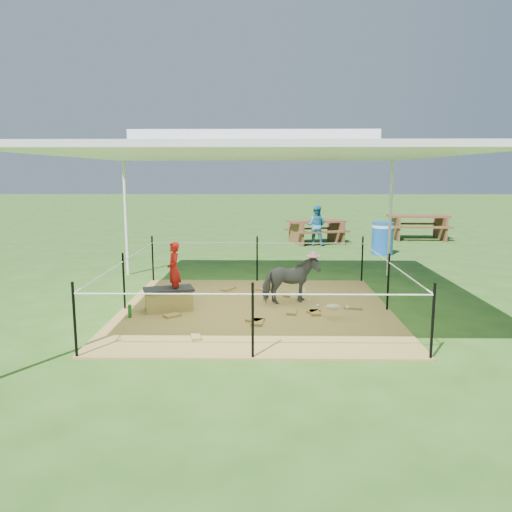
{
  "coord_description": "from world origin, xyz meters",
  "views": [
    {
      "loc": [
        0.13,
        -8.28,
        2.35
      ],
      "look_at": [
        0.0,
        0.6,
        0.85
      ],
      "focal_mm": 35.0,
      "sensor_mm": 36.0,
      "label": 1
    }
  ],
  "objects_px": {
    "foal": "(333,306)",
    "picnic_table_far": "(417,227)",
    "green_bottle": "(130,311)",
    "distant_person": "(316,225)",
    "picnic_table_near": "(316,232)",
    "straw_bale": "(169,300)",
    "trash_barrel": "(382,238)",
    "woman": "(174,264)",
    "pony": "(290,280)"
  },
  "relations": [
    {
      "from": "woman",
      "to": "green_bottle",
      "type": "distance_m",
      "value": 1.05
    },
    {
      "from": "foal",
      "to": "picnic_table_far",
      "type": "bearing_deg",
      "value": 72.9
    },
    {
      "from": "woman",
      "to": "foal",
      "type": "xyz_separation_m",
      "value": [
        2.62,
        -0.46,
        -0.59
      ]
    },
    {
      "from": "picnic_table_near",
      "to": "distant_person",
      "type": "distance_m",
      "value": 0.57
    },
    {
      "from": "straw_bale",
      "to": "woman",
      "type": "relative_size",
      "value": 0.83
    },
    {
      "from": "woman",
      "to": "foal",
      "type": "distance_m",
      "value": 2.72
    },
    {
      "from": "foal",
      "to": "distant_person",
      "type": "height_order",
      "value": "distant_person"
    },
    {
      "from": "picnic_table_near",
      "to": "distant_person",
      "type": "bearing_deg",
      "value": -114.33
    },
    {
      "from": "trash_barrel",
      "to": "picnic_table_far",
      "type": "xyz_separation_m",
      "value": [
        2.02,
        3.36,
        -0.04
      ]
    },
    {
      "from": "foal",
      "to": "distant_person",
      "type": "bearing_deg",
      "value": 92.57
    },
    {
      "from": "trash_barrel",
      "to": "picnic_table_far",
      "type": "distance_m",
      "value": 3.92
    },
    {
      "from": "pony",
      "to": "foal",
      "type": "xyz_separation_m",
      "value": [
        0.63,
        -0.94,
        -0.2
      ]
    },
    {
      "from": "picnic_table_near",
      "to": "picnic_table_far",
      "type": "distance_m",
      "value": 3.83
    },
    {
      "from": "foal",
      "to": "picnic_table_near",
      "type": "distance_m",
      "value": 8.79
    },
    {
      "from": "green_bottle",
      "to": "picnic_table_far",
      "type": "distance_m",
      "value": 12.43
    },
    {
      "from": "straw_bale",
      "to": "picnic_table_far",
      "type": "distance_m",
      "value": 11.73
    },
    {
      "from": "woman",
      "to": "distant_person",
      "type": "relative_size",
      "value": 0.71
    },
    {
      "from": "trash_barrel",
      "to": "picnic_table_far",
      "type": "bearing_deg",
      "value": 58.93
    },
    {
      "from": "green_bottle",
      "to": "picnic_table_far",
      "type": "bearing_deg",
      "value": 52.33
    },
    {
      "from": "green_bottle",
      "to": "foal",
      "type": "distance_m",
      "value": 3.27
    },
    {
      "from": "distant_person",
      "to": "woman",
      "type": "bearing_deg",
      "value": 85.3
    },
    {
      "from": "picnic_table_far",
      "to": "distant_person",
      "type": "relative_size",
      "value": 1.58
    },
    {
      "from": "picnic_table_near",
      "to": "foal",
      "type": "bearing_deg",
      "value": -111.24
    },
    {
      "from": "trash_barrel",
      "to": "picnic_table_near",
      "type": "xyz_separation_m",
      "value": [
        -1.65,
        2.28,
        -0.09
      ]
    },
    {
      "from": "distant_person",
      "to": "picnic_table_near",
      "type": "bearing_deg",
      "value": -79.74
    },
    {
      "from": "pony",
      "to": "trash_barrel",
      "type": "height_order",
      "value": "trash_barrel"
    },
    {
      "from": "woman",
      "to": "green_bottle",
      "type": "bearing_deg",
      "value": -73.57
    },
    {
      "from": "woman",
      "to": "picnic_table_near",
      "type": "relative_size",
      "value": 0.51
    },
    {
      "from": "straw_bale",
      "to": "distant_person",
      "type": "bearing_deg",
      "value": 67.09
    },
    {
      "from": "green_bottle",
      "to": "trash_barrel",
      "type": "distance_m",
      "value": 8.55
    },
    {
      "from": "picnic_table_far",
      "to": "distant_person",
      "type": "bearing_deg",
      "value": -155.34
    },
    {
      "from": "picnic_table_far",
      "to": "foal",
      "type": "bearing_deg",
      "value": -111.84
    },
    {
      "from": "foal",
      "to": "trash_barrel",
      "type": "relative_size",
      "value": 0.82
    },
    {
      "from": "green_bottle",
      "to": "woman",
      "type": "bearing_deg",
      "value": 34.7
    },
    {
      "from": "straw_bale",
      "to": "trash_barrel",
      "type": "distance_m",
      "value": 7.85
    },
    {
      "from": "distant_person",
      "to": "foal",
      "type": "bearing_deg",
      "value": 103.53
    },
    {
      "from": "straw_bale",
      "to": "picnic_table_near",
      "type": "distance_m",
      "value": 8.97
    },
    {
      "from": "woman",
      "to": "picnic_table_near",
      "type": "xyz_separation_m",
      "value": [
        3.27,
        8.31,
        -0.45
      ]
    },
    {
      "from": "straw_bale",
      "to": "woman",
      "type": "xyz_separation_m",
      "value": [
        0.1,
        0.0,
        0.63
      ]
    },
    {
      "from": "trash_barrel",
      "to": "green_bottle",
      "type": "bearing_deg",
      "value": -130.69
    },
    {
      "from": "woman",
      "to": "picnic_table_far",
      "type": "bearing_deg",
      "value": 125.24
    },
    {
      "from": "picnic_table_near",
      "to": "pony",
      "type": "bearing_deg",
      "value": -116.29
    },
    {
      "from": "woman",
      "to": "distant_person",
      "type": "height_order",
      "value": "woman"
    },
    {
      "from": "straw_bale",
      "to": "distant_person",
      "type": "relative_size",
      "value": 0.6
    },
    {
      "from": "straw_bale",
      "to": "picnic_table_far",
      "type": "xyz_separation_m",
      "value": [
        7.04,
        9.38,
        0.22
      ]
    },
    {
      "from": "picnic_table_near",
      "to": "distant_person",
      "type": "relative_size",
      "value": 1.41
    },
    {
      "from": "picnic_table_far",
      "to": "trash_barrel",
      "type": "bearing_deg",
      "value": -119.18
    },
    {
      "from": "picnic_table_far",
      "to": "green_bottle",
      "type": "bearing_deg",
      "value": -125.78
    },
    {
      "from": "woman",
      "to": "pony",
      "type": "height_order",
      "value": "woman"
    },
    {
      "from": "straw_bale",
      "to": "trash_barrel",
      "type": "bearing_deg",
      "value": 50.21
    }
  ]
}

